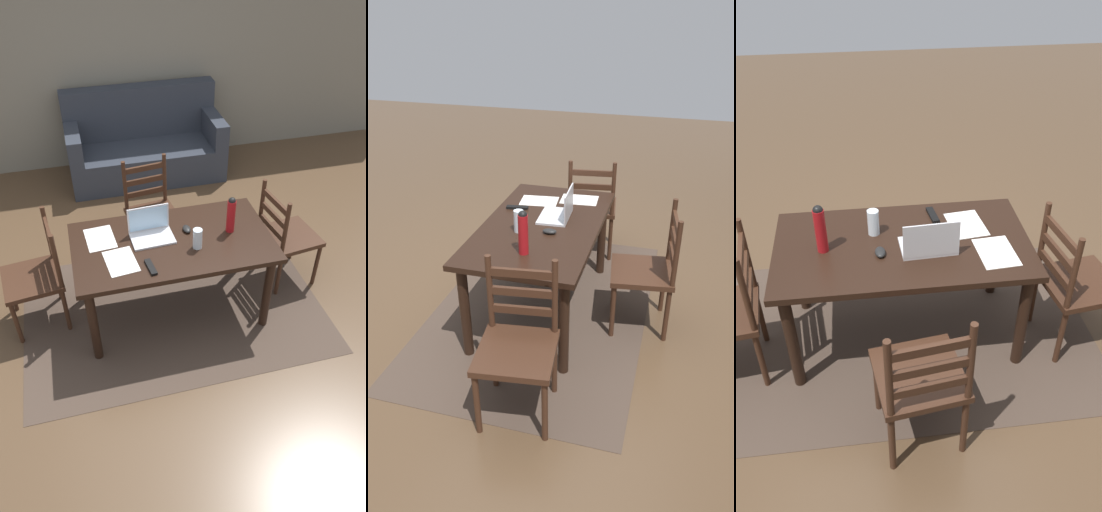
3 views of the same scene
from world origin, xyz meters
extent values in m
plane|color=brown|center=(0.00, 0.00, 0.00)|extent=(14.00, 14.00, 0.00)
cube|color=#47382D|center=(0.00, 0.00, 0.00)|extent=(2.48, 1.63, 0.01)
cube|color=black|center=(0.00, 0.00, 0.72)|extent=(1.51, 0.84, 0.04)
cylinder|color=black|center=(-0.67, -0.34, 0.35)|extent=(0.07, 0.07, 0.70)
cylinder|color=black|center=(0.67, -0.34, 0.35)|extent=(0.07, 0.07, 0.70)
cylinder|color=black|center=(-0.67, 0.34, 0.35)|extent=(0.07, 0.07, 0.70)
cylinder|color=black|center=(0.67, 0.34, 0.35)|extent=(0.07, 0.07, 0.70)
cube|color=#3D2316|center=(1.08, 0.17, 0.45)|extent=(0.49, 0.49, 0.04)
cylinder|color=#3D2316|center=(1.25, 0.38, 0.21)|extent=(0.04, 0.04, 0.43)
cylinder|color=#3D2316|center=(1.30, 0.00, 0.21)|extent=(0.04, 0.04, 0.43)
cylinder|color=#3D2316|center=(0.87, 0.33, 0.21)|extent=(0.04, 0.04, 0.43)
cylinder|color=#3D2316|center=(0.92, -0.04, 0.21)|extent=(0.04, 0.04, 0.43)
cylinder|color=#3D2316|center=(0.86, 0.33, 0.70)|extent=(0.04, 0.04, 0.50)
cylinder|color=#3D2316|center=(0.91, -0.05, 0.70)|extent=(0.04, 0.04, 0.50)
cube|color=#3D2316|center=(0.89, 0.14, 0.60)|extent=(0.07, 0.36, 0.05)
cube|color=#3D2316|center=(0.89, 0.14, 0.72)|extent=(0.07, 0.36, 0.05)
cube|color=#3D2316|center=(0.89, 0.14, 0.85)|extent=(0.07, 0.36, 0.05)
cube|color=#3D2316|center=(-1.08, 0.17, 0.45)|extent=(0.49, 0.49, 0.04)
cylinder|color=#3D2316|center=(-1.25, -0.04, 0.21)|extent=(0.04, 0.04, 0.43)
cylinder|color=#3D2316|center=(-1.30, 0.33, 0.21)|extent=(0.04, 0.04, 0.43)
cylinder|color=#3D2316|center=(-0.87, 0.00, 0.21)|extent=(0.04, 0.04, 0.43)
cylinder|color=#3D2316|center=(-0.92, 0.38, 0.21)|extent=(0.04, 0.04, 0.43)
cylinder|color=#3D2316|center=(-0.86, 0.01, 0.70)|extent=(0.04, 0.04, 0.50)
cylinder|color=#3D2316|center=(-0.91, 0.38, 0.70)|extent=(0.04, 0.04, 0.50)
cube|color=#3D2316|center=(-0.89, 0.19, 0.60)|extent=(0.07, 0.36, 0.05)
cube|color=#3D2316|center=(-0.89, 0.19, 0.72)|extent=(0.07, 0.36, 0.05)
cube|color=#3D2316|center=(-0.89, 0.19, 0.85)|extent=(0.07, 0.36, 0.05)
cube|color=#3D2316|center=(0.00, 0.75, 0.45)|extent=(0.49, 0.49, 0.04)
cylinder|color=#3D2316|center=(0.21, 0.59, 0.21)|extent=(0.04, 0.04, 0.43)
cylinder|color=#3D2316|center=(-0.16, 0.54, 0.21)|extent=(0.04, 0.04, 0.43)
cylinder|color=#3D2316|center=(0.16, 0.96, 0.21)|extent=(0.04, 0.04, 0.43)
cylinder|color=#3D2316|center=(-0.21, 0.91, 0.21)|extent=(0.04, 0.04, 0.43)
cylinder|color=#3D2316|center=(0.16, 0.97, 0.70)|extent=(0.04, 0.04, 0.50)
cylinder|color=#3D2316|center=(-0.21, 0.92, 0.70)|extent=(0.04, 0.04, 0.50)
cube|color=#3D2316|center=(-0.03, 0.95, 0.60)|extent=(0.36, 0.07, 0.05)
cube|color=#3D2316|center=(-0.03, 0.95, 0.72)|extent=(0.36, 0.07, 0.05)
cube|color=#3D2316|center=(-0.03, 0.95, 0.85)|extent=(0.36, 0.07, 0.05)
cube|color=silver|center=(-0.14, 0.06, 0.75)|extent=(0.33, 0.24, 0.02)
cube|color=silver|center=(-0.15, 0.16, 0.86)|extent=(0.32, 0.03, 0.21)
cube|color=#A5CCEA|center=(-0.15, 0.16, 0.86)|extent=(0.30, 0.02, 0.19)
cylinder|color=#A81419|center=(0.46, 0.01, 0.87)|extent=(0.07, 0.07, 0.27)
sphere|color=black|center=(0.46, 0.01, 1.01)|extent=(0.06, 0.06, 0.06)
cylinder|color=silver|center=(0.16, -0.12, 0.82)|extent=(0.07, 0.07, 0.16)
ellipsoid|color=black|center=(0.14, 0.10, 0.76)|extent=(0.06, 0.10, 0.03)
cube|color=black|center=(-0.22, -0.27, 0.75)|extent=(0.07, 0.17, 0.02)
cube|color=white|center=(-0.52, 0.16, 0.74)|extent=(0.23, 0.31, 0.00)
cube|color=white|center=(-0.41, -0.14, 0.74)|extent=(0.24, 0.32, 0.00)
camera|label=1|loc=(-0.62, -2.69, 2.89)|focal=32.52mm
camera|label=2|loc=(3.09, 0.93, 2.24)|focal=34.04mm
camera|label=3|loc=(0.21, 2.40, 2.45)|focal=35.15mm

